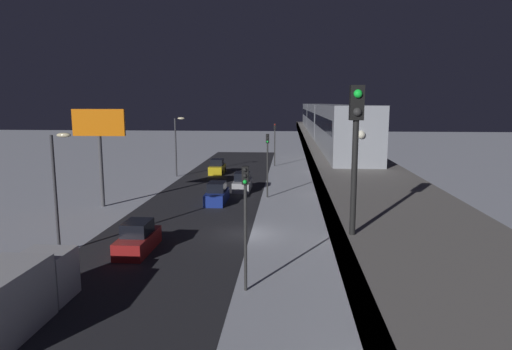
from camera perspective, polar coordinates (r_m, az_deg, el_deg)
name	(u,v)px	position (r m, az deg, el deg)	size (l,w,h in m)	color
ground_plane	(244,234)	(32.84, -1.52, -7.52)	(240.00, 240.00, 0.00)	silver
avenue_asphalt	(176,232)	(33.70, -10.14, -7.22)	(11.00, 108.60, 0.01)	#28282D
elevated_railway	(342,166)	(31.82, 10.98, 1.19)	(5.00, 108.60, 5.89)	gray
subway_train	(323,118)	(52.13, 8.52, 7.15)	(2.94, 55.47, 3.40)	#999EA8
rail_signal	(356,134)	(12.05, 12.61, 5.07)	(0.36, 0.41, 4.00)	black
sedan_yellow	(217,168)	(60.48, -4.97, 0.93)	(1.91, 4.08, 1.97)	gold
sedan_silver	(242,183)	(48.73, -1.75, -1.03)	(1.80, 4.40, 1.97)	#B2B2B7
sedan_red	(138,239)	(29.92, -14.85, -7.92)	(1.80, 4.55, 1.97)	#A51E1E
sedan_blue	(217,194)	(42.85, -5.02, -2.48)	(1.80, 4.69, 1.97)	navy
box_truck	(11,298)	(22.02, -28.85, -13.56)	(2.40, 7.40, 2.80)	silver
traffic_light_near	(245,210)	(22.14, -1.36, -4.51)	(0.32, 0.44, 6.40)	#2D2D2D
traffic_light_mid	(267,156)	(44.53, 1.47, 2.43)	(0.32, 0.44, 6.40)	#2D2D2D
traffic_light_far	(275,138)	(67.17, 2.41, 4.71)	(0.32, 0.44, 6.40)	#2D2D2D
commercial_billboard	(99,132)	(42.70, -19.40, 5.17)	(4.80, 0.36, 8.90)	#4C4C51
street_lamp_near	(58,178)	(30.28, -23.99, -0.40)	(1.35, 0.44, 7.65)	#38383D
street_lamp_far	(177,139)	(58.26, -10.02, 4.50)	(1.35, 0.44, 7.65)	#38383D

